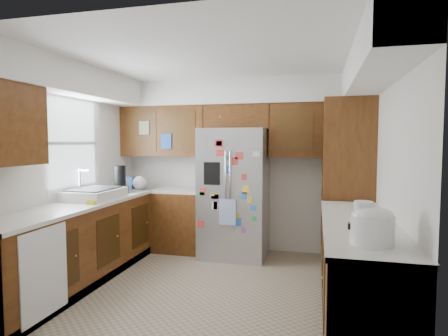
{
  "coord_description": "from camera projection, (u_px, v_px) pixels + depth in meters",
  "views": [
    {
      "loc": [
        1.13,
        -3.9,
        1.62
      ],
      "look_at": [
        0.07,
        0.35,
        1.31
      ],
      "focal_mm": 30.0,
      "sensor_mm": 36.0,
      "label": 1
    }
  ],
  "objects": [
    {
      "name": "sink_assembly",
      "position": [
        94.0,
        194.0,
        4.55
      ],
      "size": [
        0.52,
        0.73,
        0.37
      ],
      "color": "white",
      "rests_on": "left_counter_run"
    },
    {
      "name": "pantry",
      "position": [
        347.0,
        184.0,
        4.83
      ],
      "size": [
        0.6,
        0.9,
        2.15
      ],
      "primitive_type": "cube",
      "color": "#46200D",
      "rests_on": "ground"
    },
    {
      "name": "fridge",
      "position": [
        234.0,
        193.0,
        5.26
      ],
      "size": [
        0.9,
        0.79,
        1.8
      ],
      "color": "#A2A2A7",
      "rests_on": "ground"
    },
    {
      "name": "bridge_cabinet",
      "position": [
        238.0,
        117.0,
        5.41
      ],
      "size": [
        0.96,
        0.34,
        0.35
      ],
      "primitive_type": "cube",
      "color": "#46200D",
      "rests_on": "fridge"
    },
    {
      "name": "rice_cooker",
      "position": [
        372.0,
        225.0,
        2.54
      ],
      "size": [
        0.3,
        0.29,
        0.26
      ],
      "color": "white",
      "rests_on": "right_counter_run"
    },
    {
      "name": "left_counter_clutter",
      "position": [
        128.0,
        182.0,
        5.27
      ],
      "size": [
        0.37,
        0.77,
        0.38
      ],
      "color": "black",
      "rests_on": "left_counter_run"
    },
    {
      "name": "fridge_top_items",
      "position": [
        227.0,
        96.0,
        5.41
      ],
      "size": [
        0.66,
        0.36,
        0.3
      ],
      "color": "blue",
      "rests_on": "bridge_cabinet"
    },
    {
      "name": "right_counter_run",
      "position": [
        358.0,
        277.0,
        3.31
      ],
      "size": [
        0.63,
        2.25,
        0.92
      ],
      "color": "#46200D",
      "rests_on": "ground"
    },
    {
      "name": "paper_towel",
      "position": [
        363.0,
        222.0,
        2.59
      ],
      "size": [
        0.13,
        0.13,
        0.29
      ],
      "primitive_type": "cylinder",
      "color": "white",
      "rests_on": "right_counter_run"
    },
    {
      "name": "left_counter_run",
      "position": [
        102.0,
        241.0,
        4.49
      ],
      "size": [
        1.36,
        3.2,
        0.92
      ],
      "color": "#46200D",
      "rests_on": "ground"
    },
    {
      "name": "floor",
      "position": [
        211.0,
        287.0,
        4.16
      ],
      "size": [
        3.6,
        3.6,
        0.0
      ],
      "primitive_type": "plane",
      "color": "tan",
      "rests_on": "ground"
    },
    {
      "name": "room_shell",
      "position": [
        210.0,
        124.0,
        4.41
      ],
      "size": [
        3.64,
        3.24,
        2.52
      ],
      "color": "silver",
      "rests_on": "ground"
    }
  ]
}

